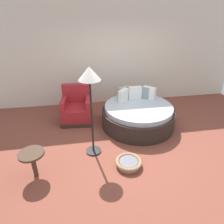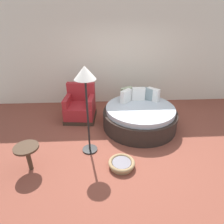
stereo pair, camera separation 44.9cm
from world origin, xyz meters
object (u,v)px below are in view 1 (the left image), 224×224
Objects in this scene: round_daybed at (138,115)px; pet_basket at (129,163)px; side_table at (32,157)px; floor_lamp at (90,83)px; red_armchair at (77,109)px.

round_daybed is 1.59m from pet_basket.
pet_basket is at bearing -112.32° from round_daybed.
round_daybed is 2.72m from side_table.
side_table is at bearing -155.28° from floor_lamp.
red_armchair is 1.81× the size of side_table.
red_armchair is (-1.54, 0.52, 0.04)m from round_daybed.
floor_lamp reaches higher than red_armchair.
round_daybed is 1.63m from red_armchair.
floor_lamp is at bearing -77.76° from red_armchair.
red_armchair is at bearing 68.33° from side_table.
floor_lamp reaches higher than round_daybed.
pet_basket is 1.75m from side_table.
side_table is (-0.77, -1.94, 0.10)m from red_armchair.
round_daybed is at bearing 31.54° from side_table.
floor_lamp is at bearing -143.18° from round_daybed.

